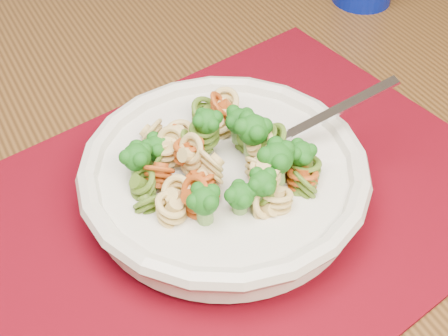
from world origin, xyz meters
name	(u,v)px	position (x,y,z in m)	size (l,w,h in m)	color
dining_table	(204,227)	(-0.08, 0.55, 0.62)	(1.58, 1.08, 0.70)	#573718
placemat	(241,199)	(-0.06, 0.50, 0.70)	(0.48, 0.38, 0.00)	#5B0311
pasta_bowl	(224,176)	(-0.07, 0.50, 0.73)	(0.26, 0.26, 0.05)	beige
pasta_broccoli_heap	(224,163)	(-0.07, 0.50, 0.75)	(0.22, 0.22, 0.06)	#D7B86A
fork	(266,147)	(-0.03, 0.51, 0.75)	(0.19, 0.02, 0.01)	silver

